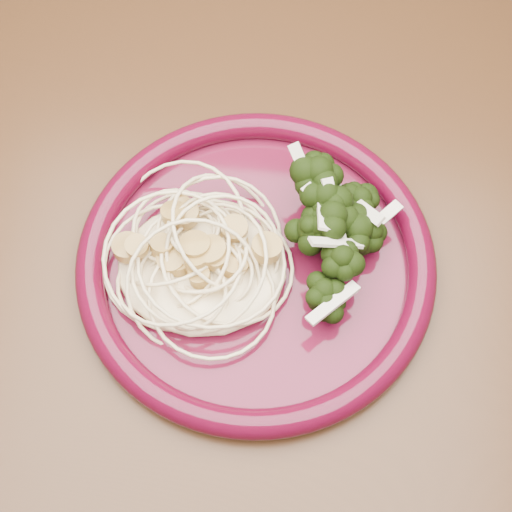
{
  "coord_description": "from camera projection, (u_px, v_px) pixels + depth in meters",
  "views": [
    {
      "loc": [
        0.04,
        -0.25,
        1.31
      ],
      "look_at": [
        0.0,
        0.03,
        0.77
      ],
      "focal_mm": 50.0,
      "sensor_mm": 36.0,
      "label": 1
    }
  ],
  "objects": [
    {
      "name": "spaghetti_pile",
      "position": [
        201.0,
        263.0,
        0.6
      ],
      "size": [
        0.18,
        0.16,
        0.03
      ],
      "primitive_type": "ellipsoid",
      "rotation": [
        0.0,
        0.0,
        0.28
      ],
      "color": "beige",
      "rests_on": "dinner_plate"
    },
    {
      "name": "scallop_cluster",
      "position": [
        198.0,
        241.0,
        0.56
      ],
      "size": [
        0.16,
        0.16,
        0.04
      ],
      "primitive_type": null,
      "rotation": [
        0.0,
        0.0,
        0.28
      ],
      "color": "tan",
      "rests_on": "spaghetti_pile"
    },
    {
      "name": "onion_garnish",
      "position": [
        326.0,
        222.0,
        0.57
      ],
      "size": [
        0.08,
        0.1,
        0.05
      ],
      "primitive_type": null,
      "rotation": [
        0.0,
        0.0,
        0.28
      ],
      "color": "beige",
      "rests_on": "broccoli_pile"
    },
    {
      "name": "dining_table",
      "position": [
        249.0,
        337.0,
        0.7
      ],
      "size": [
        1.2,
        0.8,
        0.75
      ],
      "color": "#472814",
      "rests_on": "ground"
    },
    {
      "name": "broccoli_pile",
      "position": [
        323.0,
        240.0,
        0.6
      ],
      "size": [
        0.12,
        0.16,
        0.05
      ],
      "primitive_type": "ellipsoid",
      "rotation": [
        0.0,
        0.0,
        0.28
      ],
      "color": "black",
      "rests_on": "dinner_plate"
    },
    {
      "name": "dinner_plate",
      "position": [
        256.0,
        261.0,
        0.61
      ],
      "size": [
        0.38,
        0.38,
        0.03
      ],
      "rotation": [
        0.0,
        0.0,
        0.28
      ],
      "color": "#4F0C21",
      "rests_on": "dining_table"
    }
  ]
}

